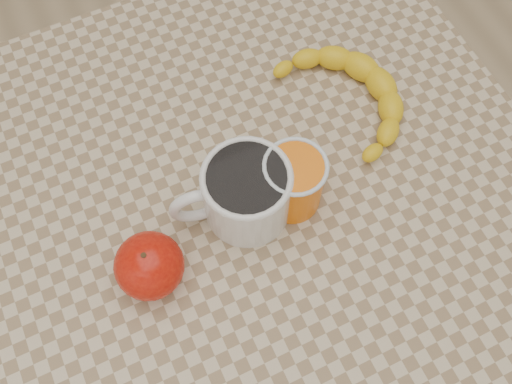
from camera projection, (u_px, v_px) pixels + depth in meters
name	position (u px, v px, depth m)	size (l,w,h in m)	color
ground	(256.00, 321.00, 1.44)	(3.00, 3.00, 0.00)	tan
table	(256.00, 222.00, 0.83)	(0.80, 0.80, 0.75)	#C2AC89
coffee_mug	(244.00, 192.00, 0.70)	(0.16, 0.13, 0.10)	silver
orange_juice_glass	(294.00, 182.00, 0.71)	(0.08, 0.08, 0.09)	orange
apple	(149.00, 266.00, 0.68)	(0.09, 0.09, 0.08)	#9E0B05
banana	(348.00, 96.00, 0.80)	(0.19, 0.26, 0.04)	yellow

